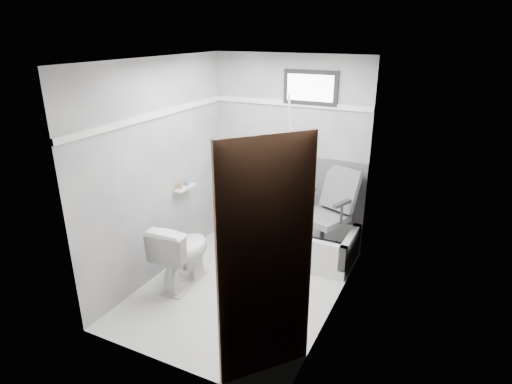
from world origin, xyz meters
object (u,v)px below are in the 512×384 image
Objects in this scene: bathtub at (293,239)px; door at (281,292)px; office_chair at (323,212)px; toilet at (182,253)px; soap_bottle_a at (180,185)px; soap_bottle_b at (187,181)px.

bathtub is 0.75× the size of door.
office_chair is 1.33× the size of toilet.
soap_bottle_a reaches higher than soap_bottle_b.
toilet is at bearing -113.97° from office_chair.
door is (0.40, -2.26, 0.37)m from office_chair.
soap_bottle_a is at bearing 141.25° from door.
toilet is (-0.85, -1.14, 0.17)m from bathtub.
office_chair is 0.51× the size of door.
door is 23.42× the size of soap_bottle_b.
door reaches higher than soap_bottle_b.
door is 2.46m from soap_bottle_a.
bathtub is 17.56× the size of soap_bottle_b.
door reaches higher than soap_bottle_a.
soap_bottle_a is (-1.52, -0.72, 0.33)m from office_chair.
office_chair reaches higher than bathtub.
door is at bearing 142.58° from toilet.
soap_bottle_b is at bearing -155.67° from bathtub.
toilet is 2.02m from door.
door is at bearing -38.75° from soap_bottle_a.
soap_bottle_b is at bearing 138.80° from door.
bathtub is 1.47× the size of office_chair.
office_chair is at bearing 99.99° from door.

